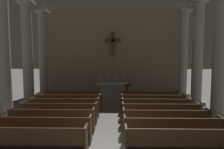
{
  "coord_description": "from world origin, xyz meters",
  "views": [
    {
      "loc": [
        0.32,
        -6.02,
        3.02
      ],
      "look_at": [
        0.0,
        7.64,
        1.77
      ],
      "focal_mm": 33.72,
      "sensor_mm": 36.0,
      "label": 1
    }
  ],
  "objects_px": {
    "pew_right_row_1": "(182,142)",
    "candlestick_outer_right": "(124,81)",
    "pew_right_row_2": "(172,130)",
    "column_left_fourth": "(43,55)",
    "pew_left_row_2": "(43,129)",
    "candlestick_inner_right": "(117,81)",
    "pew_left_row_1": "(31,141)",
    "pew_left_row_3": "(52,120)",
    "pew_left_row_5": "(65,107)",
    "column_right_fourth": "(183,54)",
    "pew_left_row_7": "(74,99)",
    "pew_right_row_5": "(156,108)",
    "pew_right_row_7": "(149,99)",
    "lectern": "(127,93)",
    "altar": "(112,90)",
    "column_right_third": "(197,54)",
    "candlestick_inner_left": "(108,81)",
    "column_left_third": "(28,54)",
    "pew_right_row_3": "(166,121)",
    "pew_left_row_6": "(70,103)",
    "pew_right_row_6": "(152,103)",
    "candlestick_outer_left": "(101,81)",
    "column_left_second": "(4,54)",
    "column_right_second": "(220,54)",
    "pew_right_row_4": "(160,114)"
  },
  "relations": [
    {
      "from": "pew_right_row_2",
      "to": "lectern",
      "type": "distance_m",
      "value": 6.81
    },
    {
      "from": "pew_left_row_6",
      "to": "pew_right_row_6",
      "type": "distance_m",
      "value": 4.44
    },
    {
      "from": "pew_left_row_3",
      "to": "pew_right_row_2",
      "type": "height_order",
      "value": "same"
    },
    {
      "from": "pew_right_row_4",
      "to": "column_right_second",
      "type": "distance_m",
      "value": 4.12
    },
    {
      "from": "pew_left_row_5",
      "to": "column_right_fourth",
      "type": "distance_m",
      "value": 9.68
    },
    {
      "from": "column_left_third",
      "to": "lectern",
      "type": "bearing_deg",
      "value": 7.07
    },
    {
      "from": "altar",
      "to": "pew_right_row_1",
      "type": "bearing_deg",
      "value": -76.02
    },
    {
      "from": "pew_left_row_2",
      "to": "column_left_fourth",
      "type": "distance_m",
      "value": 9.55
    },
    {
      "from": "candlestick_inner_left",
      "to": "lectern",
      "type": "xyz_separation_m",
      "value": [
        1.32,
        -1.2,
        -0.65
      ]
    },
    {
      "from": "candlestick_inner_right",
      "to": "column_left_fourth",
      "type": "bearing_deg",
      "value": 171.84
    },
    {
      "from": "column_left_second",
      "to": "altar",
      "type": "relative_size",
      "value": 2.87
    },
    {
      "from": "pew_right_row_3",
      "to": "candlestick_inner_right",
      "type": "height_order",
      "value": "candlestick_inner_right"
    },
    {
      "from": "pew_left_row_1",
      "to": "pew_right_row_1",
      "type": "distance_m",
      "value": 4.44
    },
    {
      "from": "pew_right_row_2",
      "to": "column_right_third",
      "type": "distance_m",
      "value": 7.13
    },
    {
      "from": "pew_right_row_2",
      "to": "column_left_fourth",
      "type": "distance_m",
      "value": 11.73
    },
    {
      "from": "pew_left_row_3",
      "to": "candlestick_inner_right",
      "type": "bearing_deg",
      "value": 69.88
    },
    {
      "from": "pew_left_row_5",
      "to": "pew_left_row_7",
      "type": "bearing_deg",
      "value": 90.0
    },
    {
      "from": "pew_right_row_4",
      "to": "pew_right_row_7",
      "type": "relative_size",
      "value": 1.0
    },
    {
      "from": "pew_left_row_5",
      "to": "column_right_second",
      "type": "distance_m",
      "value": 7.87
    },
    {
      "from": "column_right_second",
      "to": "candlestick_inner_right",
      "type": "bearing_deg",
      "value": 136.05
    },
    {
      "from": "candlestick_outer_right",
      "to": "column_left_fourth",
      "type": "bearing_deg",
      "value": 172.57
    },
    {
      "from": "pew_left_row_3",
      "to": "candlestick_outer_left",
      "type": "bearing_deg",
      "value": 78.73
    },
    {
      "from": "pew_left_row_1",
      "to": "column_left_third",
      "type": "distance_m",
      "value": 8.0
    },
    {
      "from": "pew_right_row_6",
      "to": "candlestick_outer_left",
      "type": "relative_size",
      "value": 5.4
    },
    {
      "from": "column_right_fourth",
      "to": "lectern",
      "type": "relative_size",
      "value": 5.48
    },
    {
      "from": "column_right_fourth",
      "to": "candlestick_outer_left",
      "type": "distance_m",
      "value": 6.39
    },
    {
      "from": "pew_left_row_3",
      "to": "altar",
      "type": "relative_size",
      "value": 1.51
    },
    {
      "from": "pew_left_row_6",
      "to": "pew_right_row_6",
      "type": "height_order",
      "value": "same"
    },
    {
      "from": "column_right_second",
      "to": "column_left_fourth",
      "type": "height_order",
      "value": "same"
    },
    {
      "from": "pew_right_row_4",
      "to": "candlestick_inner_right",
      "type": "bearing_deg",
      "value": 108.15
    },
    {
      "from": "column_left_second",
      "to": "candlestick_inner_right",
      "type": "xyz_separation_m",
      "value": [
        5.51,
        4.74,
        -1.87
      ]
    },
    {
      "from": "pew_right_row_7",
      "to": "candlestick_inner_right",
      "type": "distance_m",
      "value": 3.47
    },
    {
      "from": "altar",
      "to": "pew_left_row_2",
      "type": "bearing_deg",
      "value": -105.7
    },
    {
      "from": "pew_left_row_2",
      "to": "candlestick_inner_right",
      "type": "bearing_deg",
      "value": 72.3
    },
    {
      "from": "pew_right_row_2",
      "to": "lectern",
      "type": "xyz_separation_m",
      "value": [
        -1.2,
        6.7,
        0.07
      ]
    },
    {
      "from": "pew_right_row_5",
      "to": "column_right_third",
      "type": "xyz_separation_m",
      "value": [
        2.99,
        2.87,
        2.6
      ]
    },
    {
      "from": "column_left_third",
      "to": "column_right_third",
      "type": "distance_m",
      "value": 10.42
    },
    {
      "from": "column_left_fourth",
      "to": "altar",
      "type": "bearing_deg",
      "value": -8.62
    },
    {
      "from": "altar",
      "to": "lectern",
      "type": "height_order",
      "value": "lectern"
    },
    {
      "from": "pew_left_row_5",
      "to": "pew_left_row_6",
      "type": "height_order",
      "value": "same"
    },
    {
      "from": "pew_right_row_5",
      "to": "column_left_fourth",
      "type": "bearing_deg",
      "value": 142.86
    },
    {
      "from": "pew_right_row_5",
      "to": "candlestick_inner_left",
      "type": "height_order",
      "value": "candlestick_inner_left"
    },
    {
      "from": "pew_right_row_7",
      "to": "lectern",
      "type": "xyz_separation_m",
      "value": [
        -1.2,
        1.6,
        0.07
      ]
    },
    {
      "from": "column_left_second",
      "to": "column_left_third",
      "type": "distance_m",
      "value": 2.76
    },
    {
      "from": "pew_left_row_2",
      "to": "pew_right_row_1",
      "type": "xyz_separation_m",
      "value": [
        4.44,
        -1.02,
        0.0
      ]
    },
    {
      "from": "pew_right_row_1",
      "to": "candlestick_outer_right",
      "type": "bearing_deg",
      "value": 98.74
    },
    {
      "from": "column_right_third",
      "to": "candlestick_inner_left",
      "type": "distance_m",
      "value": 6.15
    },
    {
      "from": "pew_right_row_3",
      "to": "pew_left_row_6",
      "type": "bearing_deg",
      "value": 145.43
    },
    {
      "from": "candlestick_inner_left",
      "to": "candlestick_outer_right",
      "type": "height_order",
      "value": "same"
    },
    {
      "from": "pew_left_row_1",
      "to": "pew_right_row_1",
      "type": "xyz_separation_m",
      "value": [
        4.44,
        0.0,
        0.0
      ]
    }
  ]
}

